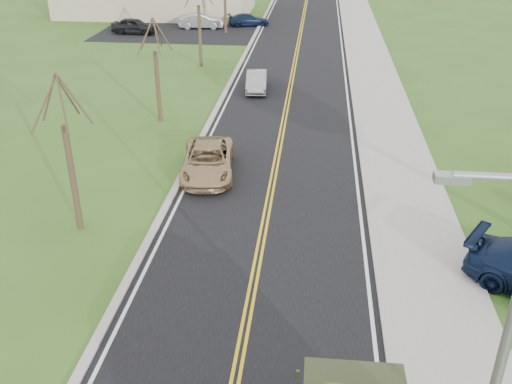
# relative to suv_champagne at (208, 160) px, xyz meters

# --- Properties ---
(road) EXTENTS (8.00, 120.00, 0.01)m
(road) POSITION_rel_suv_champagne_xyz_m (3.00, 24.71, -0.68)
(road) COLOR black
(road) RESTS_ON ground
(curb_right) EXTENTS (0.30, 120.00, 0.12)m
(curb_right) POSITION_rel_suv_champagne_xyz_m (7.15, 24.71, -0.62)
(curb_right) COLOR #9E998E
(curb_right) RESTS_ON ground
(sidewalk_right) EXTENTS (3.20, 120.00, 0.10)m
(sidewalk_right) POSITION_rel_suv_champagne_xyz_m (8.90, 24.71, -0.63)
(sidewalk_right) COLOR #9E998E
(sidewalk_right) RESTS_ON ground
(curb_left) EXTENTS (0.30, 120.00, 0.10)m
(curb_left) POSITION_rel_suv_champagne_xyz_m (-1.15, 24.71, -0.63)
(curb_left) COLOR #9E998E
(curb_left) RESTS_ON ground
(street_light) EXTENTS (1.65, 0.22, 8.00)m
(street_light) POSITION_rel_suv_champagne_xyz_m (7.90, -15.79, 3.75)
(street_light) COLOR gray
(street_light) RESTS_ON ground
(bare_tree_a) EXTENTS (1.93, 2.26, 6.08)m
(bare_tree_a) POSITION_rel_suv_champagne_xyz_m (-4.00, -5.29, 1.94)
(bare_tree_a) COLOR #38281C
(bare_tree_a) RESTS_ON ground
(bare_tree_b) EXTENTS (1.83, 2.14, 5.73)m
(bare_tree_b) POSITION_rel_suv_champagne_xyz_m (-4.00, 6.71, 1.79)
(bare_tree_b) COLOR #38281C
(bare_tree_b) RESTS_ON ground
(bare_tree_c) EXTENTS (2.04, 2.39, 6.42)m
(bare_tree_c) POSITION_rel_suv_champagne_xyz_m (-4.00, 18.71, 2.09)
(bare_tree_c) COLOR #38281C
(bare_tree_c) RESTS_ON ground
(bare_tree_d) EXTENTS (1.88, 2.20, 5.91)m
(bare_tree_d) POSITION_rel_suv_champagne_xyz_m (-4.00, 30.71, 1.87)
(bare_tree_d) COLOR #38281C
(bare_tree_d) RESTS_ON ground
(suv_champagne) EXTENTS (2.85, 5.15, 1.37)m
(suv_champagne) POSITION_rel_suv_champagne_xyz_m (0.00, 0.00, 0.00)
(suv_champagne) COLOR tan
(suv_champagne) RESTS_ON ground
(sedan_silver) EXTENTS (1.60, 3.83, 1.23)m
(sedan_silver) POSITION_rel_suv_champagne_xyz_m (0.82, 13.03, -0.07)
(sedan_silver) COLOR #A1A1A6
(sedan_silver) RESTS_ON ground
(lot_car_dark) EXTENTS (4.36, 2.00, 1.45)m
(lot_car_dark) POSITION_rel_suv_champagne_xyz_m (-12.39, 29.43, 0.04)
(lot_car_dark) COLOR black
(lot_car_dark) RESTS_ON ground
(lot_car_silver) EXTENTS (4.44, 2.01, 1.41)m
(lot_car_silver) POSITION_rel_suv_champagne_xyz_m (-6.71, 32.60, 0.02)
(lot_car_silver) COLOR #B3B3B8
(lot_car_silver) RESTS_ON ground
(lot_car_navy) EXTENTS (4.34, 2.71, 1.17)m
(lot_car_navy) POSITION_rel_suv_champagne_xyz_m (-2.26, 34.34, -0.10)
(lot_car_navy) COLOR #0D1A32
(lot_car_navy) RESTS_ON ground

